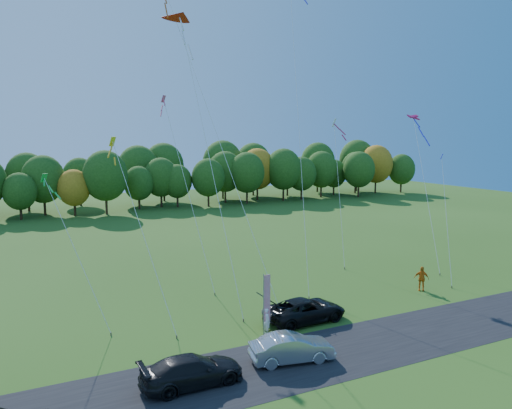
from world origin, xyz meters
name	(u,v)px	position (x,y,z in m)	size (l,w,h in m)	color
ground	(299,327)	(0.00, 0.00, 0.00)	(160.00, 160.00, 0.00)	#2A4F15
asphalt_strip	(336,352)	(0.00, -4.00, 0.01)	(90.00, 6.00, 0.01)	black
tree_line	(120,210)	(0.00, 55.00, 0.00)	(116.00, 12.00, 10.00)	#1E4711
black_suv	(305,310)	(0.91, 0.69, 0.75)	(2.49, 5.41, 1.50)	black
silver_sedan	(292,348)	(-2.80, -3.90, 0.73)	(1.56, 4.46, 1.47)	#A7A7AB
dark_truck_a	(192,371)	(-8.37, -3.97, 0.73)	(2.03, 5.00, 1.45)	black
person_tailgate_a	(266,321)	(-2.36, -0.14, 0.83)	(0.61, 0.40, 1.67)	white
person_tailgate_b	(267,316)	(-1.97, 0.55, 0.90)	(0.87, 0.68, 1.79)	gray
person_east	(421,279)	(12.35, 2.20, 0.95)	(1.12, 0.46, 1.91)	orange
feather_flag	(266,298)	(-2.40, -0.19, 2.32)	(0.50, 0.14, 3.80)	#999999
kite_delta_blue	(214,127)	(-2.04, 8.71, 12.45)	(6.57, 12.28, 26.10)	#4C3F33
kite_parafoil_orange	(298,116)	(6.45, 11.02, 13.51)	(7.53, 13.95, 27.39)	#4C3F33
kite_delta_red	(207,143)	(-3.18, 7.33, 11.36)	(2.50, 10.27, 22.05)	#4C3F33
kite_parafoil_rainbow	(425,188)	(19.07, 8.88, 7.00)	(5.85, 9.01, 14.28)	#4C3F33
kite_diamond_yellow	(143,233)	(-8.43, 4.82, 5.87)	(2.69, 6.78, 12.11)	#4C3F33
kite_diamond_green	(77,254)	(-12.25, 5.77, 4.77)	(3.47, 4.33, 9.84)	#4C3F33
kite_diamond_white	(339,191)	(11.65, 12.15, 6.75)	(2.45, 5.28, 13.90)	#4C3F33
kite_diamond_pink	(188,191)	(-3.21, 11.51, 7.56)	(2.20, 7.16, 15.41)	#4C3F33
kite_diamond_blue_low	(447,218)	(16.36, 3.74, 5.12)	(3.30, 4.83, 10.58)	#4C3F33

